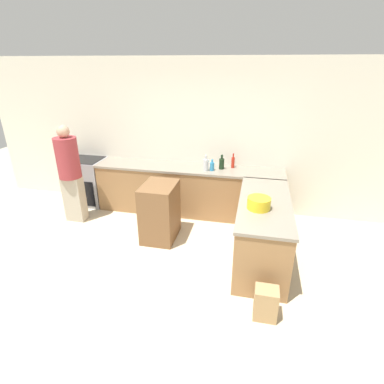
{
  "coord_description": "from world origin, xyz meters",
  "views": [
    {
      "loc": [
        1.16,
        -2.74,
        2.59
      ],
      "look_at": [
        0.33,
        1.0,
        0.93
      ],
      "focal_mm": 28.0,
      "sensor_mm": 36.0,
      "label": 1
    }
  ],
  "objects": [
    {
      "name": "counter_back",
      "position": [
        0.0,
        2.17,
        0.44
      ],
      "size": [
        3.36,
        0.62,
        0.89
      ],
      "color": "olive",
      "rests_on": "ground_plane"
    },
    {
      "name": "wall_back",
      "position": [
        0.0,
        2.49,
        1.35
      ],
      "size": [
        8.0,
        0.06,
        2.7
      ],
      "color": "silver",
      "rests_on": "ground_plane"
    },
    {
      "name": "dish_soap_bottle",
      "position": [
        0.44,
        2.08,
        0.96
      ],
      "size": [
        0.08,
        0.08,
        0.2
      ],
      "color": "#338CBF",
      "rests_on": "counter_back"
    },
    {
      "name": "range_oven",
      "position": [
        -2.06,
        2.17,
        0.45
      ],
      "size": [
        0.75,
        0.59,
        0.9
      ],
      "color": "#99999E",
      "rests_on": "ground_plane"
    },
    {
      "name": "island_table",
      "position": [
        -0.23,
        1.21,
        0.45
      ],
      "size": [
        0.5,
        0.65,
        0.9
      ],
      "color": "brown",
      "rests_on": "ground_plane"
    },
    {
      "name": "wine_bottle_dark",
      "position": [
        0.59,
        2.2,
        0.99
      ],
      "size": [
        0.09,
        0.09,
        0.25
      ],
      "color": "black",
      "rests_on": "counter_back"
    },
    {
      "name": "hot_sauce_bottle",
      "position": [
        0.78,
        2.31,
        0.99
      ],
      "size": [
        0.06,
        0.06,
        0.26
      ],
      "color": "red",
      "rests_on": "counter_back"
    },
    {
      "name": "paper_bag",
      "position": [
        1.4,
        -0.13,
        0.19
      ],
      "size": [
        0.25,
        0.21,
        0.38
      ],
      "color": "#A88456",
      "rests_on": "ground_plane"
    },
    {
      "name": "person_by_range",
      "position": [
        -1.87,
        1.45,
        0.91
      ],
      "size": [
        0.37,
        0.37,
        1.68
      ],
      "color": "#ADA38E",
      "rests_on": "ground_plane"
    },
    {
      "name": "ground_plane",
      "position": [
        0.0,
        0.0,
        0.0
      ],
      "size": [
        14.0,
        14.0,
        0.0
      ],
      "primitive_type": "plane",
      "color": "beige"
    },
    {
      "name": "vinegar_bottle_clear",
      "position": [
        0.34,
        2.05,
        1.0
      ],
      "size": [
        0.09,
        0.09,
        0.28
      ],
      "color": "silver",
      "rests_on": "counter_back"
    },
    {
      "name": "mixing_bowl",
      "position": [
        1.25,
        0.77,
        0.96
      ],
      "size": [
        0.29,
        0.29,
        0.15
      ],
      "color": "yellow",
      "rests_on": "counter_peninsula"
    },
    {
      "name": "counter_peninsula",
      "position": [
        1.34,
        1.0,
        0.44
      ],
      "size": [
        0.69,
        1.79,
        0.89
      ],
      "color": "olive",
      "rests_on": "ground_plane"
    }
  ]
}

